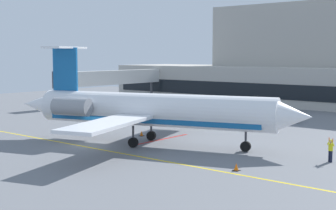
% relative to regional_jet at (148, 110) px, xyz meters
% --- Properties ---
extents(ground, '(120.00, 120.00, 0.11)m').
position_rel_regional_jet_xyz_m(ground, '(-4.13, -3.77, -3.27)').
color(ground, slate).
extents(terminal_building, '(69.55, 16.66, 17.09)m').
position_rel_regional_jet_xyz_m(terminal_building, '(-4.10, 45.28, 3.44)').
color(terminal_building, '#B7B2A8').
rests_on(terminal_building, ground).
extents(jet_bridge_west, '(2.40, 23.27, 5.77)m').
position_rel_regional_jet_xyz_m(jet_bridge_west, '(-30.42, 23.82, 1.19)').
color(jet_bridge_west, silver).
rests_on(jet_bridge_west, ground).
extents(regional_jet, '(28.32, 23.86, 9.10)m').
position_rel_regional_jet_xyz_m(regional_jet, '(0.00, 0.00, 0.00)').
color(regional_jet, white).
rests_on(regional_jet, ground).
extents(baggage_tug, '(3.89, 3.34, 2.02)m').
position_rel_regional_jet_xyz_m(baggage_tug, '(2.63, 21.71, -2.29)').
color(baggage_tug, '#1E4CB2').
rests_on(baggage_tug, ground).
extents(pushback_tractor, '(2.84, 4.28, 2.11)m').
position_rel_regional_jet_xyz_m(pushback_tractor, '(-14.71, 9.47, -2.26)').
color(pushback_tractor, silver).
rests_on(pushback_tractor, ground).
extents(marshaller, '(0.76, 0.50, 1.90)m').
position_rel_regional_jet_xyz_m(marshaller, '(15.91, 3.34, -2.26)').
color(marshaller, '#191E33').
rests_on(marshaller, ground).
extents(safety_cone_alpha, '(0.47, 0.47, 0.55)m').
position_rel_regional_jet_xyz_m(safety_cone_alpha, '(11.76, -3.70, -2.97)').
color(safety_cone_alpha, orange).
rests_on(safety_cone_alpha, ground).
extents(safety_cone_bravo, '(0.47, 0.47, 0.55)m').
position_rel_regional_jet_xyz_m(safety_cone_bravo, '(-3.62, 2.96, -2.97)').
color(safety_cone_bravo, orange).
rests_on(safety_cone_bravo, ground).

